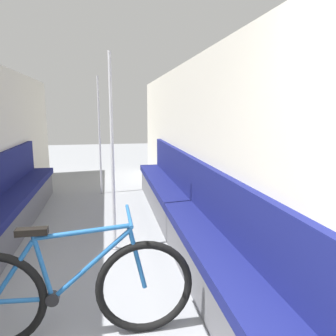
% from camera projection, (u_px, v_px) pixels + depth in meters
% --- Properties ---
extents(wall_right, '(0.10, 9.63, 2.22)m').
position_uv_depth(wall_right, '(201.00, 150.00, 3.91)').
color(wall_right, beige).
rests_on(wall_right, ground).
extents(bench_seat_row_right, '(0.41, 5.53, 1.01)m').
position_uv_depth(bench_seat_row_right, '(183.00, 214.00, 3.97)').
color(bench_seat_row_right, '#5B5B60').
rests_on(bench_seat_row_right, ground).
extents(bicycle, '(1.70, 0.46, 0.90)m').
position_uv_depth(bicycle, '(71.00, 292.00, 2.23)').
color(bicycle, black).
rests_on(bicycle, ground).
extents(grab_pole_near, '(0.08, 0.08, 2.20)m').
position_uv_depth(grab_pole_near, '(100.00, 138.00, 6.14)').
color(grab_pole_near, gray).
rests_on(grab_pole_near, ground).
extents(grab_pole_far, '(0.08, 0.08, 2.20)m').
position_uv_depth(grab_pole_far, '(112.00, 157.00, 3.60)').
color(grab_pole_far, gray).
rests_on(grab_pole_far, ground).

